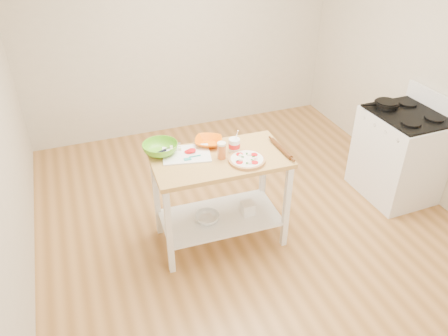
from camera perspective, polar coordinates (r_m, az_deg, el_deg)
The scene contains 15 objects.
room_shell at distance 3.66m, azimuth 3.94°, elevation 9.16°, with size 4.04×4.54×2.74m.
prep_island at distance 3.81m, azimuth -0.51°, elevation -1.81°, with size 1.17×0.66×0.90m.
gas_stove at distance 4.89m, azimuth 21.90°, elevation 1.66°, with size 0.67×0.78×1.11m.
skillet at distance 4.73m, azimuth 20.39°, elevation 7.89°, with size 0.38×0.24×0.03m.
pizza at distance 3.61m, azimuth 3.01°, elevation 1.09°, with size 0.31×0.31×0.05m.
cutting_board at distance 3.72m, azimuth -4.98°, elevation 1.87°, with size 0.45×0.38×0.04m.
spatula at distance 3.65m, azimuth -4.27°, elevation 1.38°, with size 0.15×0.05×0.01m.
knife at distance 3.77m, azimuth -7.69°, elevation 2.35°, with size 0.25×0.14×0.01m.
orange_bowl at distance 3.84m, azimuth -2.04°, elevation 3.45°, with size 0.24×0.24×0.06m, color #FF6C02.
green_bowl at distance 3.74m, azimuth -8.32°, elevation 2.54°, with size 0.30×0.30×0.09m, color #5EB420.
beer_pint at distance 3.62m, azimuth -0.31°, elevation 2.31°, with size 0.07×0.07×0.15m.
yogurt_tub at distance 3.73m, azimuth 1.36°, elevation 3.01°, with size 0.10×0.10×0.21m.
rolling_pin at distance 3.79m, azimuth 7.49°, elevation 2.52°, with size 0.04×0.04×0.34m, color #542D13.
shelf_glass_bowl at distance 3.97m, azimuth -2.20°, elevation -6.55°, with size 0.22×0.22×0.07m, color silver.
shelf_bin at distance 4.05m, azimuth 3.11°, elevation -5.25°, with size 0.11×0.11×0.11m, color white.
Camera 1 is at (-1.41, -3.04, 2.81)m, focal length 35.00 mm.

